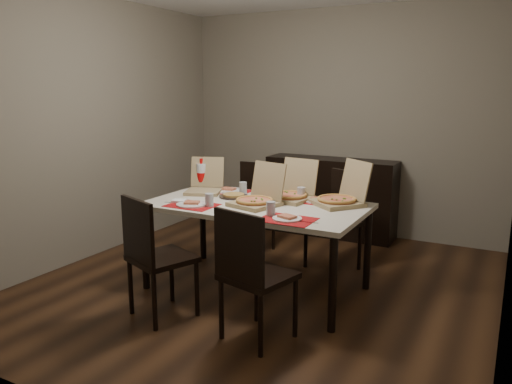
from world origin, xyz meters
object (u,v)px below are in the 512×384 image
dining_table (256,211)px  pizza_box_center (257,199)px  chair_near_right (251,270)px  soda_bottle (202,176)px  sideboard (330,197)px  chair_far_right (339,215)px  chair_near_left (153,253)px  dip_bowl (280,198)px  chair_far_left (254,203)px

dining_table → pizza_box_center: 0.14m
chair_near_right → soda_bottle: soda_bottle is taller
sideboard → chair_far_right: 1.11m
dining_table → chair_far_right: size_ratio=1.94×
dining_table → chair_near_left: size_ratio=1.94×
chair_near_right → sideboard: bearing=98.6°
sideboard → chair_near_left: 2.74m
chair_near_right → pizza_box_center: size_ratio=2.06×
chair_far_right → dip_bowl: bearing=-118.6°
chair_near_left → dining_table: bearing=64.5°
sideboard → pizza_box_center: 1.94m
chair_near_right → chair_far_right: (0.04, 1.67, 0.00)m
dip_bowl → dining_table: bearing=-115.3°
chair_far_right → pizza_box_center: bearing=-114.5°
dining_table → pizza_box_center: size_ratio=3.98×
chair_near_right → chair_far_right: size_ratio=1.00×
chair_near_left → pizza_box_center: size_ratio=2.06×
chair_far_right → soda_bottle: soda_bottle is taller
pizza_box_center → dip_bowl: size_ratio=4.06×
chair_near_right → chair_far_left: same height
chair_far_left → sideboard: bearing=61.9°
dining_table → chair_near_right: bearing=-64.0°
chair_far_left → dip_bowl: bearing=-47.7°
sideboard → chair_near_right: bearing=-81.4°
soda_bottle → dining_table: bearing=-21.7°
chair_near_left → chair_far_right: 1.89m
dip_bowl → chair_far_right: bearing=61.4°
sideboard → chair_near_left: size_ratio=1.61×
dining_table → dip_bowl: size_ratio=16.16×
sideboard → dining_table: size_ratio=0.83×
sideboard → soda_bottle: 1.78m
dip_bowl → soda_bottle: soda_bottle is taller
pizza_box_center → dip_bowl: 0.29m
dining_table → soda_bottle: bearing=158.3°
chair_far_left → pizza_box_center: (0.55, -0.96, 0.29)m
sideboard → soda_bottle: bearing=-115.4°
chair_near_right → pizza_box_center: pizza_box_center is taller
pizza_box_center → chair_far_left: bearing=119.6°
sideboard → chair_far_right: size_ratio=1.61×
chair_far_right → pizza_box_center: (-0.41, -0.89, 0.29)m
chair_far_right → chair_near_left: bearing=-116.6°
chair_far_left → dip_bowl: 0.95m
chair_far_left → chair_near_left: bearing=-86.6°
chair_far_left → chair_far_right: bearing=-4.1°
chair_far_right → chair_near_right: bearing=-91.3°
dining_table → pizza_box_center: pizza_box_center is taller
dining_table → dip_bowl: bearing=64.7°
sideboard → dining_table: sideboard is taller
dip_bowl → chair_near_right: bearing=-74.4°
dining_table → chair_far_right: (0.44, 0.84, -0.17)m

